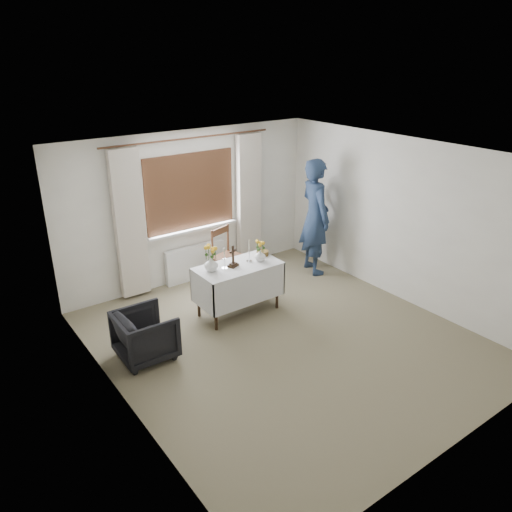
{
  "coord_description": "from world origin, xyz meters",
  "views": [
    {
      "loc": [
        -3.74,
        -4.46,
        3.67
      ],
      "look_at": [
        0.1,
        0.81,
        0.93
      ],
      "focal_mm": 35.0,
      "sensor_mm": 36.0,
      "label": 1
    }
  ],
  "objects": [
    {
      "name": "wooden_chair",
      "position": [
        0.31,
        1.83,
        0.5
      ],
      "size": [
        0.57,
        0.57,
        0.99
      ],
      "primitive_type": null,
      "rotation": [
        0.0,
        0.0,
        0.3
      ],
      "color": "#53301C",
      "rests_on": "ground"
    },
    {
      "name": "candlestick_left",
      "position": [
        -0.29,
        1.03,
        0.92
      ],
      "size": [
        0.1,
        0.1,
        0.32
      ],
      "primitive_type": null,
      "rotation": [
        0.0,
        0.0,
        0.05
      ],
      "color": "white",
      "rests_on": "altar_table"
    },
    {
      "name": "candlestick_right",
      "position": [
        0.13,
        1.03,
        0.93
      ],
      "size": [
        0.12,
        0.12,
        0.34
      ],
      "primitive_type": null,
      "rotation": [
        0.0,
        0.0,
        -0.21
      ],
      "color": "white",
      "rests_on": "altar_table"
    },
    {
      "name": "flower_vase_right",
      "position": [
        0.28,
        0.96,
        0.85
      ],
      "size": [
        0.22,
        0.22,
        0.17
      ],
      "primitive_type": "imported",
      "rotation": [
        0.0,
        0.0,
        -0.4
      ],
      "color": "silver",
      "rests_on": "altar_table"
    },
    {
      "name": "flower_vase_left",
      "position": [
        -0.48,
        1.08,
        0.86
      ],
      "size": [
        0.23,
        0.23,
        0.21
      ],
      "primitive_type": "imported",
      "rotation": [
        0.0,
        0.0,
        0.19
      ],
      "color": "silver",
      "rests_on": "altar_table"
    },
    {
      "name": "person",
      "position": [
        1.83,
        1.49,
        1.0
      ],
      "size": [
        0.64,
        0.82,
        2.0
      ],
      "primitive_type": "imported",
      "rotation": [
        0.0,
        0.0,
        1.33
      ],
      "color": "navy",
      "rests_on": "ground"
    },
    {
      "name": "wicker_basket",
      "position": [
        0.44,
        1.11,
        0.8
      ],
      "size": [
        0.23,
        0.23,
        0.07
      ],
      "primitive_type": "cylinder",
      "rotation": [
        0.0,
        0.0,
        -0.32
      ],
      "color": "brown",
      "rests_on": "altar_table"
    },
    {
      "name": "wooden_cross",
      "position": [
        -0.15,
        1.03,
        0.92
      ],
      "size": [
        0.18,
        0.15,
        0.32
      ],
      "primitive_type": null,
      "rotation": [
        0.0,
        0.0,
        0.37
      ],
      "color": "black",
      "rests_on": "altar_table"
    },
    {
      "name": "radiator",
      "position": [
        0.0,
        2.42,
        0.3
      ],
      "size": [
        1.1,
        0.1,
        0.6
      ],
      "primitive_type": "cube",
      "color": "white",
      "rests_on": "ground"
    },
    {
      "name": "ground",
      "position": [
        0.0,
        0.0,
        0.0
      ],
      "size": [
        5.0,
        5.0,
        0.0
      ],
      "primitive_type": "plane",
      "color": "#7D7356",
      "rests_on": "ground"
    },
    {
      "name": "armchair",
      "position": [
        -1.68,
        0.73,
        0.32
      ],
      "size": [
        0.71,
        0.69,
        0.64
      ],
      "primitive_type": "imported",
      "rotation": [
        0.0,
        0.0,
        1.55
      ],
      "color": "black",
      "rests_on": "ground"
    },
    {
      "name": "altar_table",
      "position": [
        -0.08,
        1.01,
        0.38
      ],
      "size": [
        1.24,
        0.64,
        0.76
      ],
      "primitive_type": "cube",
      "color": "white",
      "rests_on": "ground"
    }
  ]
}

